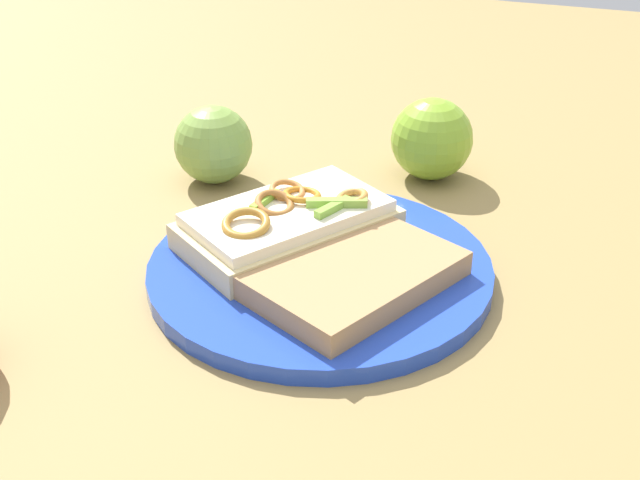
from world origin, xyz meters
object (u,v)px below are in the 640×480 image
object	(u,v)px
plate	(320,269)
apple_2	(432,139)
apple_1	(213,144)
bread_slice_side	(355,275)
sandwich	(288,223)

from	to	relation	value
plate	apple_2	world-z (taller)	apple_2
plate	apple_1	world-z (taller)	apple_1
plate	bread_slice_side	world-z (taller)	bread_slice_side
bread_slice_side	apple_2	distance (m)	0.24
bread_slice_side	apple_2	xyz separation A→B (m)	(0.00, 0.24, 0.02)
sandwich	apple_2	bearing A→B (deg)	12.02
sandwich	bread_slice_side	distance (m)	0.09
sandwich	apple_1	size ratio (longest dim) A/B	2.58
plate	bread_slice_side	size ratio (longest dim) A/B	1.78
plate	sandwich	xyz separation A→B (m)	(-0.04, 0.02, 0.02)
apple_2	plate	bearing A→B (deg)	-99.75
bread_slice_side	apple_2	world-z (taller)	apple_2
plate	apple_1	size ratio (longest dim) A/B	3.58
sandwich	apple_2	size ratio (longest dim) A/B	2.45
bread_slice_side	apple_1	world-z (taller)	apple_1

